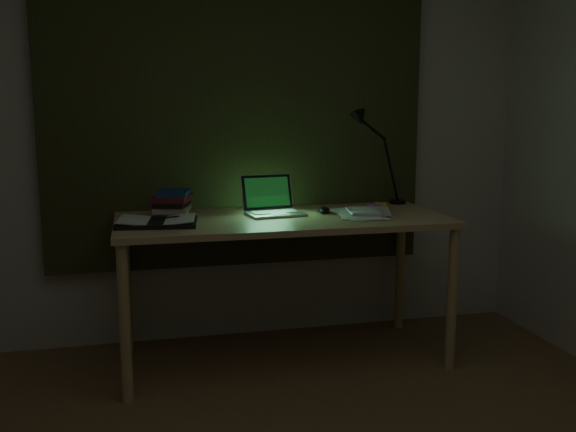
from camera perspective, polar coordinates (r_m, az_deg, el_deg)
The scene contains 11 objects.
wall_back at distance 3.77m, azimuth -4.52°, elevation 7.81°, with size 3.50×0.00×2.50m, color beige.
curtain at distance 3.73m, azimuth -4.47°, elevation 10.86°, with size 2.20×0.06×2.00m, color #2C3319.
desk at distance 3.49m, azimuth -0.46°, elevation -6.53°, with size 1.74×0.76×0.79m, color tan, non-canonical shape.
laptop at distance 3.44m, azimuth -1.15°, elevation 1.82°, with size 0.30×0.33×0.21m, color #AEAEB3, non-canonical shape.
open_textbook at distance 3.24m, azimuth -11.56°, elevation -0.48°, with size 0.39×0.28×0.03m, color silver, non-canonical shape.
book_stack at distance 3.48m, azimuth -10.25°, elevation 1.17°, with size 0.18×0.22×0.14m, color silver, non-canonical shape.
loose_papers at distance 3.52m, azimuth 5.76°, elevation 0.36°, with size 0.35×0.37×0.02m, color silver, non-canonical shape.
mouse at distance 3.52m, azimuth 3.20°, elevation 0.52°, with size 0.06×0.10×0.04m, color black.
sticky_yellow at distance 3.84m, azimuth 8.23°, elevation 1.05°, with size 0.07×0.07×0.02m, color yellow.
sticky_pink at distance 3.80m, azimuth 7.73°, elevation 0.96°, with size 0.07×0.07×0.01m, color #FE63B9.
desk_lamp at distance 3.90m, azimuth 9.83°, elevation 4.97°, with size 0.35×0.28×0.53m, color black, non-canonical shape.
Camera 1 is at (-0.59, -1.72, 1.37)m, focal length 40.00 mm.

